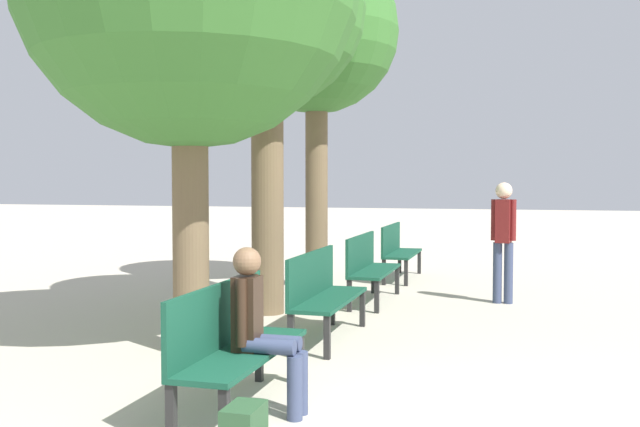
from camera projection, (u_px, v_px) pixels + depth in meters
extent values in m
cube|color=#144733|center=(244.00, 353.00, 5.32)|extent=(0.46, 1.71, 0.04)
cube|color=#144733|center=(218.00, 316.00, 5.36)|extent=(0.04, 1.71, 0.49)
cube|color=black|center=(224.00, 421.00, 4.50)|extent=(0.06, 0.06, 0.43)
cube|color=black|center=(300.00, 359.00, 6.06)|extent=(0.06, 0.06, 0.43)
cube|color=black|center=(171.00, 416.00, 4.60)|extent=(0.06, 0.06, 0.43)
cube|color=black|center=(259.00, 357.00, 6.16)|extent=(0.06, 0.06, 0.43)
cube|color=#144733|center=(330.00, 299.00, 7.73)|extent=(0.46, 1.71, 0.04)
cube|color=#144733|center=(311.00, 274.00, 7.78)|extent=(0.04, 1.71, 0.49)
cube|color=black|center=(327.00, 337.00, 6.91)|extent=(0.06, 0.06, 0.43)
cube|color=black|center=(362.00, 309.00, 8.47)|extent=(0.06, 0.06, 0.43)
cube|color=black|center=(291.00, 335.00, 7.01)|extent=(0.06, 0.06, 0.43)
cube|color=black|center=(332.00, 307.00, 8.57)|extent=(0.06, 0.06, 0.43)
cube|color=#144733|center=(375.00, 271.00, 10.14)|extent=(0.46, 1.71, 0.04)
cube|color=#144733|center=(361.00, 252.00, 10.19)|extent=(0.04, 1.71, 0.49)
cube|color=black|center=(377.00, 297.00, 9.33)|extent=(0.06, 0.06, 0.43)
cube|color=black|center=(397.00, 280.00, 10.88)|extent=(0.06, 0.06, 0.43)
cube|color=black|center=(349.00, 296.00, 9.43)|extent=(0.06, 0.06, 0.43)
cube|color=black|center=(373.00, 279.00, 10.98)|extent=(0.06, 0.06, 0.43)
cube|color=#144733|center=(403.00, 254.00, 12.55)|extent=(0.46, 1.71, 0.04)
cube|color=#144733|center=(391.00, 238.00, 12.60)|extent=(0.04, 1.71, 0.49)
cube|color=black|center=(406.00, 273.00, 11.74)|extent=(0.06, 0.06, 0.43)
cube|color=black|center=(419.00, 262.00, 13.29)|extent=(0.06, 0.06, 0.43)
cube|color=black|center=(384.00, 272.00, 11.84)|extent=(0.06, 0.06, 0.43)
cube|color=black|center=(400.00, 262.00, 13.39)|extent=(0.06, 0.06, 0.43)
cylinder|color=brown|center=(191.00, 213.00, 7.10)|extent=(0.36, 0.36, 2.82)
cylinder|color=brown|center=(268.00, 189.00, 9.27)|extent=(0.42, 0.42, 3.25)
sphere|color=#38702D|center=(267.00, 8.00, 9.16)|extent=(2.56, 2.56, 2.56)
cylinder|color=brown|center=(317.00, 183.00, 11.50)|extent=(0.36, 0.36, 3.41)
sphere|color=#38702D|center=(317.00, 31.00, 11.39)|extent=(2.64, 2.64, 2.64)
cylinder|color=#384260|center=(269.00, 346.00, 5.19)|extent=(0.39, 0.11, 0.11)
cylinder|color=#384260|center=(295.00, 388.00, 5.16)|extent=(0.11, 0.11, 0.47)
cylinder|color=#384260|center=(275.00, 342.00, 5.33)|extent=(0.39, 0.11, 0.11)
cylinder|color=#384260|center=(300.00, 383.00, 5.29)|extent=(0.11, 0.11, 0.47)
cube|color=black|center=(247.00, 313.00, 5.30)|extent=(0.18, 0.21, 0.56)
cylinder|color=black|center=(241.00, 312.00, 5.19)|extent=(0.08, 0.08, 0.50)
cylinder|color=black|center=(253.00, 307.00, 5.42)|extent=(0.08, 0.08, 0.50)
sphere|color=brown|center=(247.00, 261.00, 5.29)|extent=(0.21, 0.21, 0.21)
cylinder|color=#384260|center=(497.00, 273.00, 10.09)|extent=(0.13, 0.13, 0.86)
cylinder|color=#384260|center=(508.00, 273.00, 10.05)|extent=(0.13, 0.13, 0.86)
cube|color=maroon|center=(504.00, 221.00, 10.03)|extent=(0.23, 0.26, 0.61)
cylinder|color=maroon|center=(494.00, 220.00, 10.07)|extent=(0.09, 0.09, 0.58)
cylinder|color=maroon|center=(513.00, 220.00, 10.00)|extent=(0.09, 0.09, 0.58)
sphere|color=beige|center=(504.00, 191.00, 10.01)|extent=(0.23, 0.23, 0.23)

